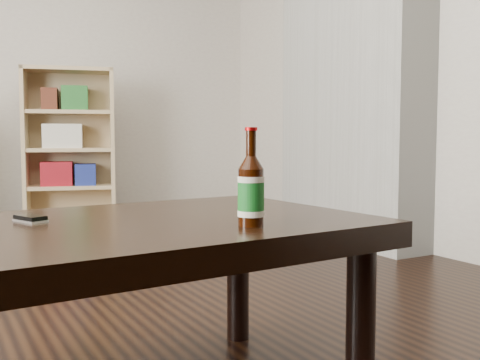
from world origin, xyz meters
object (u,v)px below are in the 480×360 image
bookshelf (69,146)px  phone (30,219)px  beer_bottle (251,191)px  coffee_table (109,250)px

bookshelf → phone: bookshelf is taller
phone → bookshelf: bearing=53.5°
beer_bottle → phone: beer_bottle is taller
bookshelf → beer_bottle: 3.24m
beer_bottle → phone: 0.56m
phone → beer_bottle: bearing=-58.6°
bookshelf → beer_bottle: bookshelf is taller
phone → coffee_table: bearing=-60.3°
coffee_table → phone: (-0.16, 0.13, 0.07)m
bookshelf → beer_bottle: size_ratio=5.20×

